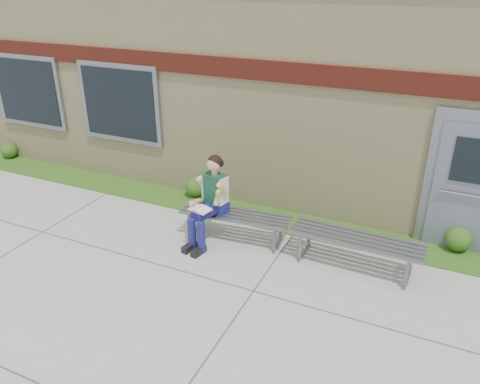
% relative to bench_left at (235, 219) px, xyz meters
% --- Properties ---
extents(ground, '(80.00, 80.00, 0.00)m').
position_rel_bench_left_xyz_m(ground, '(-0.15, -1.71, -0.37)').
color(ground, '#9E9E99').
rests_on(ground, ground).
extents(grass_strip, '(16.00, 0.80, 0.02)m').
position_rel_bench_left_xyz_m(grass_strip, '(-0.15, 0.89, -0.36)').
color(grass_strip, '#274A13').
rests_on(grass_strip, ground).
extents(school_building, '(16.20, 6.22, 4.20)m').
position_rel_bench_left_xyz_m(school_building, '(-0.15, 4.28, 1.73)').
color(school_building, beige).
rests_on(school_building, ground).
extents(bench_left, '(1.88, 0.68, 0.48)m').
position_rel_bench_left_xyz_m(bench_left, '(0.00, 0.00, 0.00)').
color(bench_left, slate).
rests_on(bench_left, ground).
extents(bench_right, '(2.00, 0.61, 0.52)m').
position_rel_bench_left_xyz_m(bench_right, '(2.00, -0.00, 0.03)').
color(bench_right, slate).
rests_on(bench_right, ground).
extents(girl, '(0.55, 0.95, 1.49)m').
position_rel_bench_left_xyz_m(girl, '(-0.35, -0.22, 0.40)').
color(girl, '#161955').
rests_on(girl, ground).
extents(shrub_west, '(0.37, 0.37, 0.37)m').
position_rel_bench_left_xyz_m(shrub_west, '(-6.56, 1.14, -0.17)').
color(shrub_west, '#274A13').
rests_on(shrub_west, grass_strip).
extents(shrub_mid, '(0.40, 0.40, 0.40)m').
position_rel_bench_left_xyz_m(shrub_mid, '(-1.41, 1.14, -0.15)').
color(shrub_mid, '#274A13').
rests_on(shrub_mid, grass_strip).
extents(shrub_east, '(0.41, 0.41, 0.41)m').
position_rel_bench_left_xyz_m(shrub_east, '(3.43, 1.14, -0.14)').
color(shrub_east, '#274A13').
rests_on(shrub_east, grass_strip).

